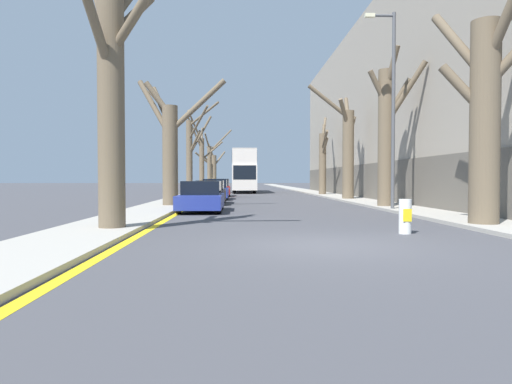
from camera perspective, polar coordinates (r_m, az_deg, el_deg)
name	(u,v)px	position (r m, az deg, el deg)	size (l,w,h in m)	color
ground_plane	(326,245)	(10.16, 8.77, -6.62)	(300.00, 300.00, 0.00)	#424247
sidewalk_left	(209,190)	(60.01, -5.94, 0.31)	(2.36, 120.00, 0.12)	#A39E93
sidewalk_right	(297,189)	(60.38, 5.20, 0.32)	(2.36, 120.00, 0.12)	#A39E93
building_facade_right	(418,112)	(38.11, 19.55, 9.43)	(10.08, 43.52, 13.37)	#9E9384
kerb_line_stripe	(219,190)	(59.94, -4.64, 0.26)	(0.24, 120.00, 0.01)	yellow
street_tree_left_0	(113,82)	(13.41, -17.42, 12.97)	(3.14, 2.91, 7.56)	brown
street_tree_left_1	(170,143)	(23.90, -10.74, 6.00)	(4.79, 2.18, 6.68)	brown
street_tree_left_2	(191,153)	(33.81, -8.08, 4.82)	(2.52, 2.85, 6.95)	brown
street_tree_left_3	(202,158)	(43.78, -6.83, 4.23)	(3.29, 5.37, 7.64)	brown
street_tree_left_4	(210,165)	(54.71, -5.75, 3.38)	(3.21, 1.64, 7.38)	brown
street_tree_left_5	(213,168)	(65.08, -5.39, 3.01)	(4.19, 4.74, 6.66)	brown
street_tree_right_0	(488,105)	(15.44, 27.02, 9.69)	(3.50, 3.60, 7.67)	brown
street_tree_right_1	(387,132)	(23.63, 16.05, 7.24)	(2.66, 1.82, 7.83)	brown
street_tree_right_2	(347,148)	(31.74, 11.30, 5.37)	(3.59, 2.48, 7.83)	brown
street_tree_right_3	(323,159)	(40.44, 8.35, 4.06)	(1.14, 4.77, 7.16)	brown
double_decker_bus	(244,169)	(49.38, -1.52, 2.88)	(2.46, 11.78, 4.44)	silver
parked_car_0	(202,197)	(20.55, -6.81, -0.62)	(1.89, 4.48, 1.36)	navy
parked_car_1	(210,193)	(26.61, -5.75, -0.09)	(1.73, 4.47, 1.36)	black
parked_car_2	(215,190)	(32.30, -5.12, 0.27)	(1.84, 4.35, 1.45)	navy
parked_car_3	(219,188)	(38.22, -4.67, 0.50)	(1.88, 4.04, 1.46)	maroon
lamp_post	(391,102)	(21.66, 16.57, 10.75)	(1.40, 0.20, 8.87)	#4C4F54
traffic_bollard	(405,216)	(12.72, 18.14, -2.92)	(0.33, 0.34, 0.92)	white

